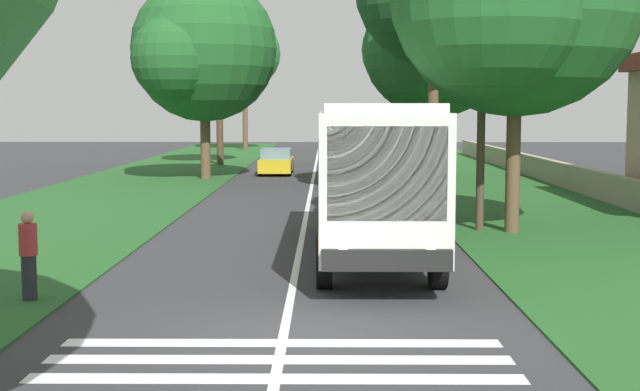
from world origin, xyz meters
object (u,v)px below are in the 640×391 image
Objects in this scene: trailing_minibus_0 at (346,140)px; roadside_tree_right_1 at (430,51)px; roadside_tree_left_3 at (201,52)px; utility_pole at (482,82)px; roadside_tree_left_1 at (217,34)px; roadside_tree_left_0 at (243,56)px; pedestrian at (28,254)px; roadside_tree_right_0 at (406,53)px; coach_bus at (372,169)px; trailing_car_1 at (276,162)px; trailing_car_0 at (346,173)px.

roadside_tree_right_1 reaches higher than trailing_minibus_0.
roadside_tree_left_3 is 21.67m from utility_pole.
roadside_tree_left_0 is at bearing 0.88° from roadside_tree_left_1.
roadside_tree_left_0 is 60.29m from pedestrian.
utility_pole is (-29.72, -11.45, -3.87)m from roadside_tree_left_1.
roadside_tree_right_0 is at bearing -14.58° from pedestrian.
coach_bus is 36.54m from trailing_minibus_0.
roadside_tree_left_1 reaches higher than roadside_tree_right_0.
trailing_car_1 is (26.64, 3.88, -1.48)m from coach_bus.
pedestrian is (-5.24, 6.71, -1.24)m from coach_bus.
roadside_tree_right_1 is (-11.87, -0.21, -0.66)m from roadside_tree_right_0.
roadside_tree_right_0 is (-0.39, -3.85, 5.70)m from trailing_minibus_0.
utility_pole is 4.98× the size of pedestrian.
pedestrian is (-39.29, -1.30, -7.35)m from roadside_tree_left_1.
roadside_tree_left_3 is 1.22× the size of utility_pole.
coach_bus is 6.60× the size of pedestrian.
roadside_tree_right_1 reaches higher than roadside_tree_left_3.
roadside_tree_left_0 is 1.09× the size of roadside_tree_right_1.
roadside_tree_left_1 is 12.28m from roadside_tree_right_0.
roadside_tree_left_1 is 15.78m from roadside_tree_right_1.
utility_pole is 14.38m from pedestrian.
utility_pole is (-19.94, 0.82, -2.19)m from roadside_tree_right_1.
trailing_minibus_0 is at bearing -29.40° from roadside_tree_left_3.
utility_pole reaches higher than trailing_minibus_0.
trailing_minibus_0 reaches higher than pedestrian.
trailing_car_1 is 0.41× the size of roadside_tree_right_0.
trailing_car_0 is at bearing -167.20° from roadside_tree_left_0.
trailing_car_0 is 9.15m from roadside_tree_right_1.
coach_bus is 1.08× the size of roadside_tree_right_0.
trailing_car_0 is (18.91, 0.22, -1.48)m from coach_bus.
trailing_minibus_0 is 32.48m from utility_pole.
pedestrian is at bearing 170.60° from trailing_minibus_0.
trailing_minibus_0 is 0.57× the size of roadside_tree_right_1.
trailing_car_0 is 2.54× the size of pedestrian.
roadside_tree_right_0 is (-18.45, -12.38, -0.90)m from roadside_tree_left_0.
trailing_minibus_0 is 0.53× the size of roadside_tree_left_0.
trailing_car_1 is 0.42× the size of roadside_tree_left_3.
trailing_car_1 is at bearing -150.89° from roadside_tree_left_1.
utility_pole is (-14.58, -3.65, 3.72)m from trailing_car_0.
roadside_tree_right_1 is (24.27, -4.26, 4.44)m from coach_bus.
utility_pole is at bearing 178.89° from roadside_tree_right_0.
roadside_tree_left_3 is (-11.08, -0.57, -1.82)m from roadside_tree_left_1.
trailing_car_0 is at bearing -119.36° from roadside_tree_left_3.
roadside_tree_left_0 reaches higher than roadside_tree_left_1.
coach_bus is 36.73m from roadside_tree_right_0.
roadside_tree_right_0 is 1.23× the size of utility_pole.
roadside_tree_right_1 is 31.99m from pedestrian.
roadside_tree_left_1 is 6.59× the size of pedestrian.
trailing_minibus_0 is at bearing 5.73° from utility_pole.
pedestrian is at bearing -178.52° from roadside_tree_left_3.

